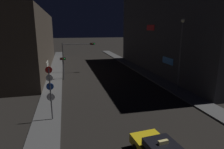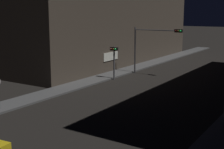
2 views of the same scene
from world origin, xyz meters
TOP-DOWN VIEW (x-y plane):
  - sidewalk_left at (-7.29, 28.24)m, footprint 2.22×60.48m
  - building_facade_left at (-12.75, 34.50)m, footprint 8.79×31.63m
  - traffic_light_overhead at (-3.76, 29.28)m, footprint 5.41×0.42m
  - traffic_light_left_kerb at (-5.93, 25.02)m, footprint 0.80×0.42m

SIDE VIEW (x-z plane):
  - sidewalk_left at x=-7.29m, z-range 0.00..0.14m
  - traffic_light_left_kerb at x=-5.93m, z-range 0.75..4.07m
  - traffic_light_overhead at x=-3.76m, z-range 1.20..6.23m
  - building_facade_left at x=-12.75m, z-range 0.00..10.08m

